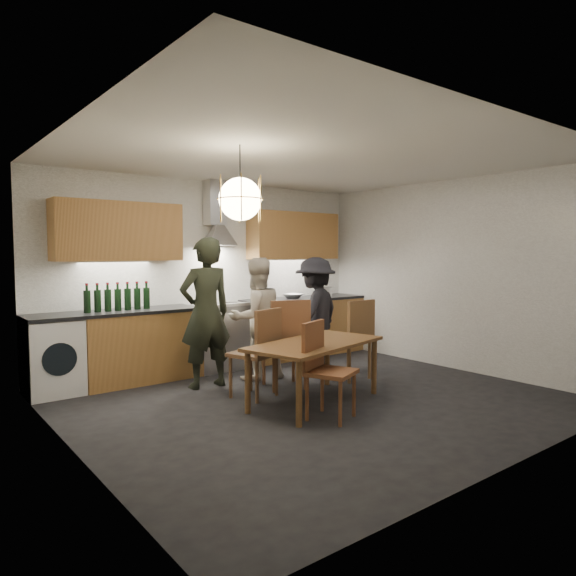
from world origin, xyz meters
TOP-DOWN VIEW (x-y plane):
  - ground at (0.00, 0.00)m, footprint 5.00×5.00m
  - room_shell at (0.00, 0.00)m, footprint 5.02×4.52m
  - counter_run at (0.02, 1.95)m, footprint 5.00×0.62m
  - range_stove at (0.00, 1.94)m, footprint 0.90×0.60m
  - wall_fixtures at (0.00, 2.07)m, footprint 4.30×0.54m
  - pendant_lamp at (-1.00, -0.10)m, footprint 0.43×0.43m
  - dining_table at (-0.08, -0.11)m, footprint 1.70×1.13m
  - chair_back_left at (-0.44, 0.39)m, footprint 0.57×0.57m
  - chair_back_mid at (0.03, 0.51)m, footprint 0.60×0.60m
  - chair_back_right at (0.97, 0.34)m, footprint 0.47×0.47m
  - chair_front at (-0.34, -0.52)m, footprint 0.55×0.55m
  - person_left at (-0.68, 1.17)m, footprint 0.67×0.45m
  - person_mid at (0.03, 1.15)m, footprint 0.80×0.66m
  - person_right at (0.95, 1.07)m, footprint 1.14×0.91m
  - mixing_bowl at (1.26, 1.95)m, footprint 0.38×0.38m
  - stock_pot at (1.89, 1.91)m, footprint 0.25×0.25m
  - wine_bottles at (-1.45, 1.95)m, footprint 0.81×0.08m

SIDE VIEW (x-z plane):
  - ground at x=0.00m, z-range 0.00..0.00m
  - range_stove at x=0.00m, z-range -0.02..0.90m
  - counter_run at x=0.02m, z-range 0.00..0.90m
  - chair_front at x=-0.34m, z-range 0.07..1.00m
  - chair_back_left at x=-0.44m, z-range 0.07..1.07m
  - chair_back_right at x=0.97m, z-range 0.07..1.09m
  - dining_table at x=-0.08m, z-range 0.25..0.91m
  - chair_back_mid at x=0.03m, z-range 0.08..1.14m
  - person_mid at x=0.03m, z-range 0.00..1.54m
  - person_right at x=0.95m, z-range 0.00..1.54m
  - person_left at x=-0.68m, z-range 0.00..1.78m
  - mixing_bowl at x=1.26m, z-range 0.90..0.97m
  - stock_pot at x=1.89m, z-range 0.90..1.05m
  - wine_bottles at x=-1.45m, z-range 0.90..1.24m
  - room_shell at x=0.00m, z-range 0.40..3.01m
  - wall_fixtures at x=0.00m, z-range 1.32..2.42m
  - pendant_lamp at x=-1.00m, z-range 1.75..2.45m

